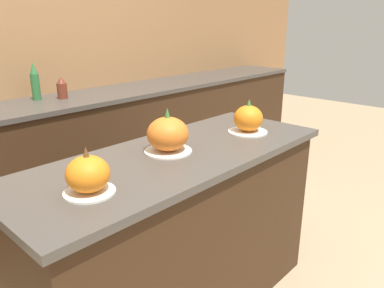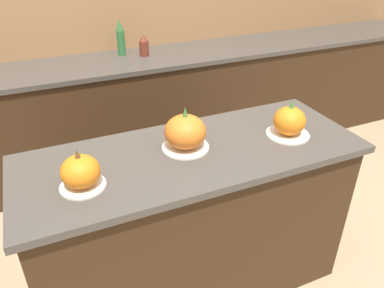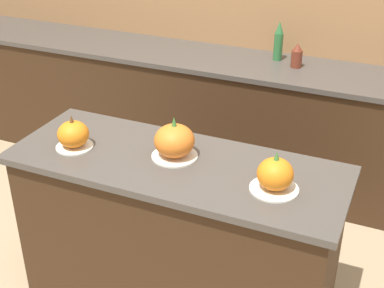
{
  "view_description": "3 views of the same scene",
  "coord_description": "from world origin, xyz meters",
  "px_view_note": "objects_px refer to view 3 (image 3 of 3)",
  "views": [
    {
      "loc": [
        -1.17,
        -1.18,
        1.5
      ],
      "look_at": [
        0.08,
        -0.02,
        0.94
      ],
      "focal_mm": 35.0,
      "sensor_mm": 36.0,
      "label": 1
    },
    {
      "loc": [
        -0.61,
        -1.38,
        1.82
      ],
      "look_at": [
        0.0,
        0.02,
        0.93
      ],
      "focal_mm": 35.0,
      "sensor_mm": 36.0,
      "label": 2
    },
    {
      "loc": [
        0.97,
        -2.0,
        2.19
      ],
      "look_at": [
        0.08,
        0.03,
        1.01
      ],
      "focal_mm": 50.0,
      "sensor_mm": 36.0,
      "label": 3
    }
  ],
  "objects_px": {
    "pumpkin_cake_left": "(73,135)",
    "pumpkin_cake_right": "(275,175)",
    "bottle_tall": "(278,42)",
    "bottle_short": "(297,56)",
    "pumpkin_cake_center": "(174,142)"
  },
  "relations": [
    {
      "from": "bottle_tall",
      "to": "bottle_short",
      "type": "distance_m",
      "value": 0.19
    },
    {
      "from": "pumpkin_cake_center",
      "to": "bottle_short",
      "type": "relative_size",
      "value": 1.36
    },
    {
      "from": "bottle_tall",
      "to": "bottle_short",
      "type": "bearing_deg",
      "value": -30.72
    },
    {
      "from": "pumpkin_cake_right",
      "to": "bottle_tall",
      "type": "relative_size",
      "value": 0.79
    },
    {
      "from": "pumpkin_cake_right",
      "to": "bottle_short",
      "type": "relative_size",
      "value": 1.31
    },
    {
      "from": "pumpkin_cake_center",
      "to": "pumpkin_cake_right",
      "type": "relative_size",
      "value": 1.04
    },
    {
      "from": "pumpkin_cake_right",
      "to": "bottle_short",
      "type": "height_order",
      "value": "bottle_short"
    },
    {
      "from": "bottle_tall",
      "to": "bottle_short",
      "type": "relative_size",
      "value": 1.66
    },
    {
      "from": "pumpkin_cake_left",
      "to": "pumpkin_cake_center",
      "type": "bearing_deg",
      "value": 13.04
    },
    {
      "from": "pumpkin_cake_right",
      "to": "pumpkin_cake_left",
      "type": "bearing_deg",
      "value": -178.54
    },
    {
      "from": "pumpkin_cake_left",
      "to": "pumpkin_cake_right",
      "type": "relative_size",
      "value": 0.86
    },
    {
      "from": "pumpkin_cake_center",
      "to": "bottle_short",
      "type": "bearing_deg",
      "value": 80.25
    },
    {
      "from": "pumpkin_cake_right",
      "to": "bottle_short",
      "type": "distance_m",
      "value": 1.53
    },
    {
      "from": "pumpkin_cake_right",
      "to": "bottle_short",
      "type": "bearing_deg",
      "value": 100.56
    },
    {
      "from": "pumpkin_cake_center",
      "to": "pumpkin_cake_right",
      "type": "xyz_separation_m",
      "value": [
        0.52,
        -0.09,
        -0.01
      ]
    }
  ]
}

